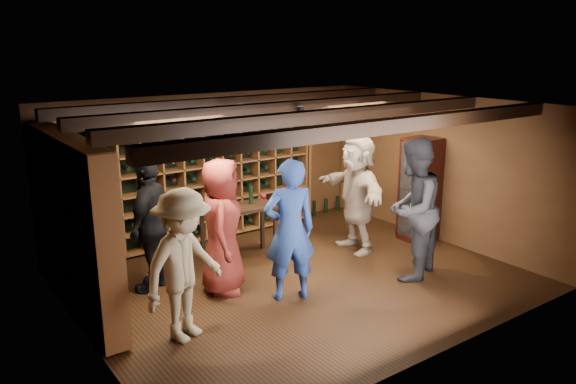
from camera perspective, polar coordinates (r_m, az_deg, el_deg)
ground at (r=8.23m, az=1.16°, el=-8.87°), size 6.00×6.00×0.00m
room_shell at (r=7.62m, az=1.03°, el=8.15°), size 6.00×6.00×6.00m
wine_rack_back at (r=9.51m, az=-9.81°, el=1.52°), size 4.65×0.30×2.20m
wine_rack_left at (r=7.38m, az=-20.81°, el=-3.19°), size 0.30×2.65×2.20m
crate_shelf at (r=10.98m, az=4.05°, el=5.72°), size 1.20×0.32×2.07m
display_cabinet at (r=9.85m, az=13.23°, el=0.05°), size 0.55×0.50×1.75m
man_blue_shirt at (r=7.33m, az=0.18°, el=-3.91°), size 0.81×0.66×1.90m
man_grey_suit at (r=8.18m, az=12.53°, el=-1.71°), size 1.22×1.10×2.05m
guest_red_floral at (r=7.61m, az=-6.74°, el=-3.48°), size 1.00×1.09×1.86m
guest_woman_black at (r=7.83m, az=-13.73°, el=-3.24°), size 1.11×1.08×1.87m
guest_khaki at (r=6.48m, az=-10.55°, el=-7.35°), size 1.32×1.04×1.79m
guest_beige at (r=9.14m, az=6.98°, el=-0.12°), size 0.91×1.86×1.92m
tasting_table at (r=8.77m, az=-5.06°, el=-2.10°), size 1.20×0.71×1.14m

